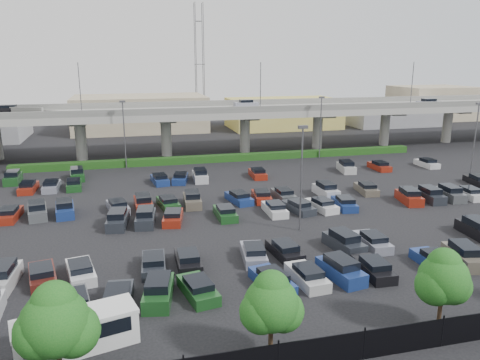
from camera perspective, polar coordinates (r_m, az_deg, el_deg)
The scene contains 10 objects.
ground at distance 53.54m, azimuth 4.16°, elevation -3.19°, with size 280.00×280.00×0.00m, color black.
overpass at distance 82.47m, azimuth -2.94°, elevation 8.03°, with size 150.00×13.00×15.80m.
hedge at distance 76.76m, azimuth -1.69°, elevation 2.71°, with size 66.00×1.60×1.10m, color #143E12.
fence at distance 30.19m, azimuth 21.76°, elevation -17.15°, with size 70.00×0.10×2.00m.
tree_row at distance 30.42m, azimuth 21.77°, elevation -11.31°, with size 65.07×3.66×5.94m.
shuttle_bus at distance 29.61m, azimuth -19.31°, elevation -16.93°, with size 7.15×3.93×2.18m.
parked_cars at distance 48.00m, azimuth 2.35°, elevation -4.49°, with size 63.05×41.62×1.67m.
light_poles at distance 52.75m, azimuth -0.67°, elevation 3.58°, with size 66.90×48.38×10.30m.
distant_buildings at distance 114.51m, azimuth 0.36°, elevation 8.24°, with size 138.00×24.00×9.00m.
comm_tower at distance 124.03m, azimuth -4.96°, elevation 14.16°, with size 2.40×2.40×30.00m.
Camera 1 is at (-16.23, -48.36, 16.23)m, focal length 35.00 mm.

